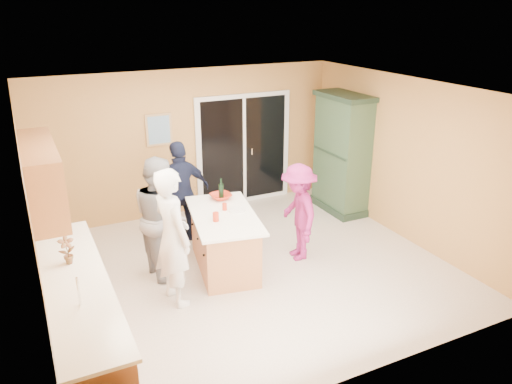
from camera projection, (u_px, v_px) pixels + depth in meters
name	position (u px, v px, depth m)	size (l,w,h in m)	color
floor	(250.00, 269.00, 7.28)	(5.50, 5.50, 0.00)	beige
ceiling	(249.00, 90.00, 6.35)	(5.50, 5.00, 0.10)	white
wall_back	(190.00, 143.00, 8.92)	(5.50, 0.10, 2.60)	#F0B763
wall_front	(362.00, 267.00, 4.72)	(5.50, 0.10, 2.60)	#F0B763
wall_left	(32.00, 222.00, 5.69)	(0.10, 5.00, 2.60)	#F0B763
wall_right	(405.00, 160.00, 7.94)	(0.10, 5.00, 2.60)	#F0B763
left_cabinet_run	(82.00, 327.00, 5.23)	(0.65, 3.05, 1.24)	#CC7B4F
upper_cabinets	(42.00, 178.00, 5.39)	(0.35, 1.60, 0.75)	#CC7B4F
sliding_door	(244.00, 149.00, 9.41)	(1.90, 0.07, 2.10)	silver
framed_picture	(159.00, 130.00, 8.56)	(0.46, 0.04, 0.56)	tan
kitchen_island	(224.00, 243.00, 7.20)	(1.17, 1.75, 0.85)	#CC7B4F
green_hutch	(342.00, 155.00, 9.04)	(0.62, 1.18, 2.17)	#1E3122
woman_white	(173.00, 237.00, 6.21)	(0.66, 0.43, 1.81)	silver
woman_grey	(160.00, 217.00, 6.92)	(0.84, 0.65, 1.73)	gray
woman_navy	(181.00, 192.00, 7.88)	(0.98, 0.41, 1.67)	#181734
woman_magenta	(298.00, 212.00, 7.38)	(0.95, 0.55, 1.48)	#97215C
serving_bowl	(221.00, 196.00, 7.57)	(0.32, 0.32, 0.08)	red
tulip_vase	(67.00, 250.00, 5.46)	(0.18, 0.12, 0.34)	#AC1126
tumbler_near	(225.00, 207.00, 7.16)	(0.07, 0.07, 0.10)	red
tumbler_far	(216.00, 217.00, 6.79)	(0.09, 0.09, 0.12)	red
wine_bottle	(221.00, 191.00, 7.54)	(0.08, 0.08, 0.33)	black
white_plate	(237.00, 210.00, 7.14)	(0.23, 0.23, 0.02)	white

